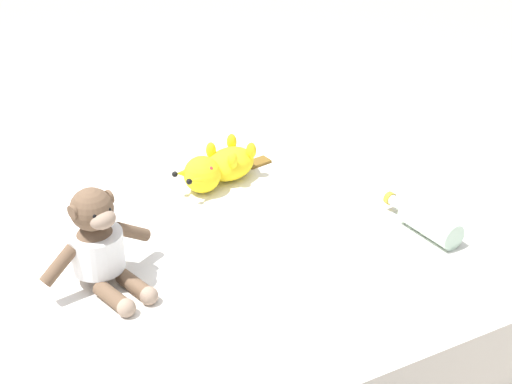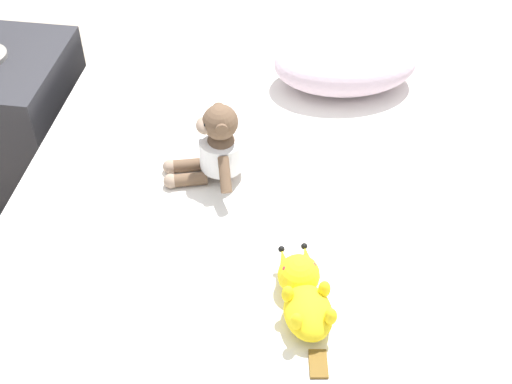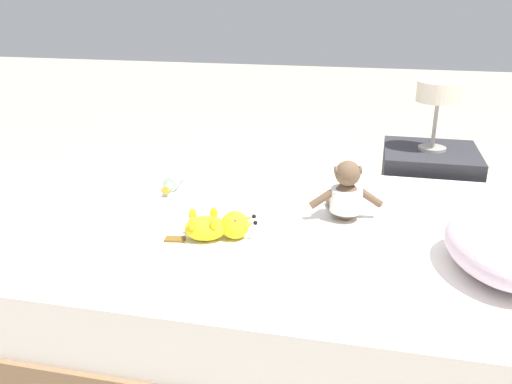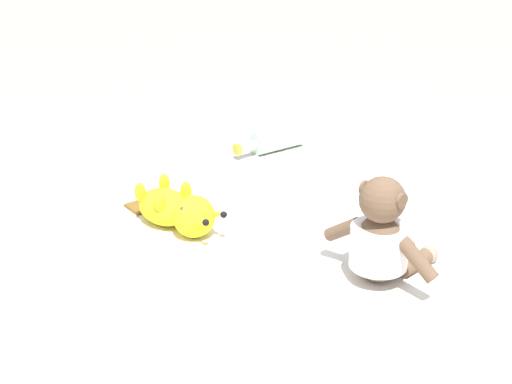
# 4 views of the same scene
# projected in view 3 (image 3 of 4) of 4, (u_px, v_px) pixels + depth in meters

# --- Properties ---
(ground_plane) EXTENTS (16.00, 16.00, 0.00)m
(ground_plane) POSITION_uv_depth(u_px,v_px,m) (308.00, 341.00, 2.15)
(ground_plane) COLOR #B7A893
(bed) EXTENTS (1.37, 1.83, 0.50)m
(bed) POSITION_uv_depth(u_px,v_px,m) (311.00, 288.00, 2.06)
(bed) COLOR #846647
(bed) RESTS_ON ground_plane
(pillow) EXTENTS (0.52, 0.40, 0.16)m
(pillow) POSITION_uv_depth(u_px,v_px,m) (499.00, 249.00, 1.64)
(pillow) COLOR silver
(pillow) RESTS_ON bed
(plush_monkey) EXTENTS (0.24, 0.28, 0.24)m
(plush_monkey) POSITION_uv_depth(u_px,v_px,m) (346.00, 195.00, 2.03)
(plush_monkey) COLOR brown
(plush_monkey) RESTS_ON bed
(plush_yellow_creature) EXTENTS (0.17, 0.32, 0.10)m
(plush_yellow_creature) POSITION_uv_depth(u_px,v_px,m) (218.00, 226.00, 1.88)
(plush_yellow_creature) COLOR yellow
(plush_yellow_creature) RESTS_ON bed
(glass_bottle) EXTENTS (0.24, 0.08, 0.07)m
(glass_bottle) POSITION_uv_depth(u_px,v_px,m) (174.00, 179.00, 2.38)
(glass_bottle) COLOR #B2D1B7
(glass_bottle) RESTS_ON bed
(nightstand) EXTENTS (0.47, 0.47, 0.55)m
(nightstand) POSITION_uv_depth(u_px,v_px,m) (426.00, 200.00, 2.84)
(nightstand) COLOR #2D2D33
(nightstand) RESTS_ON ground_plane
(bedside_lamp) EXTENTS (0.21, 0.21, 0.35)m
(bedside_lamp) POSITION_uv_depth(u_px,v_px,m) (438.00, 96.00, 2.64)
(bedside_lamp) COLOR gray
(bedside_lamp) RESTS_ON nightstand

